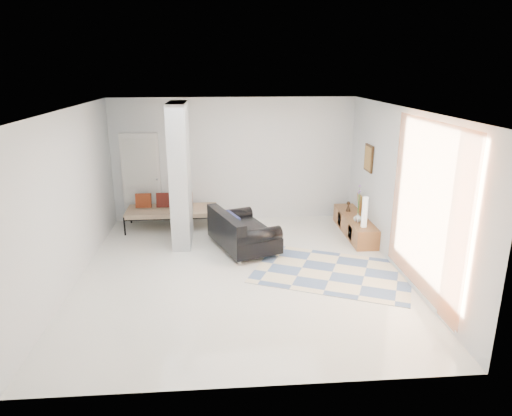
{
  "coord_description": "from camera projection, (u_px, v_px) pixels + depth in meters",
  "views": [
    {
      "loc": [
        -0.31,
        -7.28,
        3.43
      ],
      "look_at": [
        0.32,
        0.6,
        0.98
      ],
      "focal_mm": 32.0,
      "sensor_mm": 36.0,
      "label": 1
    }
  ],
  "objects": [
    {
      "name": "loveseat",
      "position": [
        240.0,
        232.0,
        8.88
      ],
      "size": [
        1.43,
        1.81,
        0.76
      ],
      "rotation": [
        0.0,
        0.0,
        0.36
      ],
      "color": "silver",
      "rests_on": "floor"
    },
    {
      "name": "floor",
      "position": [
        241.0,
        272.0,
        7.97
      ],
      "size": [
        6.0,
        6.0,
        0.0
      ],
      "primitive_type": "plane",
      "color": "silver",
      "rests_on": "ground"
    },
    {
      "name": "partition_column",
      "position": [
        180.0,
        175.0,
        8.99
      ],
      "size": [
        0.35,
        1.2,
        2.8
      ],
      "primitive_type": "cube",
      "color": "#A7ABAE",
      "rests_on": "floor"
    },
    {
      "name": "wall_back",
      "position": [
        234.0,
        160.0,
        10.41
      ],
      "size": [
        6.0,
        0.0,
        6.0
      ],
      "primitive_type": "plane",
      "rotation": [
        1.57,
        0.0,
        0.0
      ],
      "color": "silver",
      "rests_on": "ground"
    },
    {
      "name": "ceiling",
      "position": [
        239.0,
        109.0,
        7.14
      ],
      "size": [
        6.0,
        6.0,
        0.0
      ],
      "primitive_type": "plane",
      "rotation": [
        3.14,
        0.0,
        0.0
      ],
      "color": "white",
      "rests_on": "wall_back"
    },
    {
      "name": "vase",
      "position": [
        358.0,
        217.0,
        9.32
      ],
      "size": [
        0.19,
        0.19,
        0.18
      ],
      "primitive_type": "imported",
      "rotation": [
        0.0,
        0.0,
        0.14
      ],
      "color": "silver",
      "rests_on": "media_console"
    },
    {
      "name": "wall_art",
      "position": [
        369.0,
        158.0,
        9.3
      ],
      "size": [
        0.04,
        0.45,
        0.55
      ],
      "primitive_type": "cube",
      "color": "#3E2611",
      "rests_on": "wall_right"
    },
    {
      "name": "bronze_figurine",
      "position": [
        348.0,
        206.0,
        9.99
      ],
      "size": [
        0.12,
        0.12,
        0.22
      ],
      "primitive_type": null,
      "rotation": [
        0.0,
        0.0,
        0.12
      ],
      "color": "#322216",
      "rests_on": "media_console"
    },
    {
      "name": "area_rug",
      "position": [
        332.0,
        272.0,
        7.95
      ],
      "size": [
        3.11,
        2.66,
        0.01
      ],
      "primitive_type": "cube",
      "rotation": [
        0.0,
        0.0,
        -0.41
      ],
      "color": "beige",
      "rests_on": "floor"
    },
    {
      "name": "daybed",
      "position": [
        171.0,
        210.0,
        10.09
      ],
      "size": [
        2.0,
        0.88,
        0.77
      ],
      "rotation": [
        0.0,
        0.0,
        0.02
      ],
      "color": "black",
      "rests_on": "floor"
    },
    {
      "name": "cylinder_lamp",
      "position": [
        365.0,
        212.0,
        8.96
      ],
      "size": [
        0.11,
        0.11,
        0.61
      ],
      "primitive_type": "cylinder",
      "color": "silver",
      "rests_on": "media_console"
    },
    {
      "name": "wall_left",
      "position": [
        69.0,
        199.0,
        7.34
      ],
      "size": [
        0.0,
        6.0,
        6.0
      ],
      "primitive_type": "plane",
      "rotation": [
        1.57,
        0.0,
        1.57
      ],
      "color": "silver",
      "rests_on": "ground"
    },
    {
      "name": "wall_right",
      "position": [
        401.0,
        192.0,
        7.76
      ],
      "size": [
        0.0,
        6.0,
        6.0
      ],
      "primitive_type": "plane",
      "rotation": [
        1.57,
        0.0,
        -1.57
      ],
      "color": "silver",
      "rests_on": "ground"
    },
    {
      "name": "media_console",
      "position": [
        355.0,
        225.0,
        9.72
      ],
      "size": [
        0.45,
        1.93,
        0.8
      ],
      "color": "brown",
      "rests_on": "floor"
    },
    {
      "name": "curtain",
      "position": [
        426.0,
        209.0,
        6.65
      ],
      "size": [
        0.0,
        2.55,
        2.55
      ],
      "primitive_type": "plane",
      "rotation": [
        1.57,
        0.0,
        1.57
      ],
      "color": "#FF8543",
      "rests_on": "wall_right"
    },
    {
      "name": "wall_front",
      "position": [
        253.0,
        273.0,
        4.7
      ],
      "size": [
        6.0,
        0.0,
        6.0
      ],
      "primitive_type": "plane",
      "rotation": [
        -1.57,
        0.0,
        0.0
      ],
      "color": "silver",
      "rests_on": "ground"
    },
    {
      "name": "hallway_door",
      "position": [
        141.0,
        178.0,
        10.32
      ],
      "size": [
        0.85,
        0.06,
        2.04
      ],
      "primitive_type": "cube",
      "color": "silver",
      "rests_on": "floor"
    }
  ]
}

